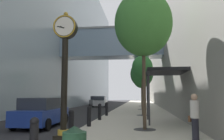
# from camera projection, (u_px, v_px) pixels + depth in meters

# --- Properties ---
(ground_plane) EXTENTS (110.00, 110.00, 0.00)m
(ground_plane) POSITION_uv_depth(u_px,v_px,m) (116.00, 110.00, 29.54)
(ground_plane) COLOR #262628
(ground_plane) RESTS_ON ground
(sidewalk_right) EXTENTS (5.97, 80.00, 0.14)m
(sidewalk_right) POSITION_uv_depth(u_px,v_px,m) (139.00, 108.00, 32.15)
(sidewalk_right) COLOR beige
(sidewalk_right) RESTS_ON ground
(building_block_left) EXTENTS (22.06, 80.00, 25.34)m
(building_block_left) POSITION_uv_depth(u_px,v_px,m) (44.00, 23.00, 35.16)
(building_block_left) COLOR #93A8B7
(building_block_left) RESTS_ON ground
(street_clock) EXTENTS (0.84, 0.55, 4.71)m
(street_clock) POSITION_uv_depth(u_px,v_px,m) (65.00, 70.00, 8.22)
(street_clock) COLOR black
(street_clock) RESTS_ON sidewalk_right
(bollard_nearest) EXTENTS (0.25, 0.25, 1.12)m
(bollard_nearest) POSITION_uv_depth(u_px,v_px,m) (34.00, 137.00, 6.21)
(bollard_nearest) COLOR black
(bollard_nearest) RESTS_ON sidewalk_right
(bollard_second) EXTENTS (0.25, 0.25, 1.12)m
(bollard_second) POSITION_uv_depth(u_px,v_px,m) (71.00, 123.00, 9.53)
(bollard_second) COLOR black
(bollard_second) RESTS_ON sidewalk_right
(bollard_third) EXTENTS (0.25, 0.25, 1.12)m
(bollard_third) POSITION_uv_depth(u_px,v_px,m) (89.00, 115.00, 12.86)
(bollard_third) COLOR black
(bollard_third) RESTS_ON sidewalk_right
(bollard_fourth) EXTENTS (0.25, 0.25, 1.12)m
(bollard_fourth) POSITION_uv_depth(u_px,v_px,m) (100.00, 111.00, 16.18)
(bollard_fourth) COLOR black
(bollard_fourth) RESTS_ON sidewalk_right
(bollard_fifth) EXTENTS (0.25, 0.25, 1.12)m
(bollard_fifth) POSITION_uv_depth(u_px,v_px,m) (107.00, 108.00, 19.51)
(bollard_fifth) COLOR black
(bollard_fifth) RESTS_ON sidewalk_right
(street_tree_near) EXTENTS (3.00, 3.00, 7.16)m
(street_tree_near) POSITION_uv_depth(u_px,v_px,m) (143.00, 24.00, 12.14)
(street_tree_near) COLOR #333335
(street_tree_near) RESTS_ON sidewalk_right
(street_tree_mid_near) EXTENTS (1.81, 1.81, 5.14)m
(street_tree_mid_near) POSITION_uv_depth(u_px,v_px,m) (142.00, 68.00, 20.19)
(street_tree_mid_near) COLOR #333335
(street_tree_mid_near) RESTS_ON sidewalk_right
(street_tree_mid_far) EXTENTS (2.78, 2.78, 5.88)m
(street_tree_mid_far) POSITION_uv_depth(u_px,v_px,m) (142.00, 74.00, 28.42)
(street_tree_mid_far) COLOR #333335
(street_tree_mid_far) RESTS_ON sidewalk_right
(street_tree_far) EXTENTS (2.71, 2.71, 5.89)m
(street_tree_far) POSITION_uv_depth(u_px,v_px,m) (141.00, 78.00, 36.63)
(street_tree_far) COLOR #333335
(street_tree_far) RESTS_ON sidewalk_right
(pedestrian_walking) EXTENTS (0.46, 0.52, 1.76)m
(pedestrian_walking) POSITION_uv_depth(u_px,v_px,m) (195.00, 115.00, 8.89)
(pedestrian_walking) COLOR #23232D
(pedestrian_walking) RESTS_ON sidewalk_right
(storefront_awning) EXTENTS (2.40, 3.60, 3.30)m
(storefront_awning) POSITION_uv_depth(u_px,v_px,m) (165.00, 73.00, 14.92)
(storefront_awning) COLOR black
(storefront_awning) RESTS_ON sidewalk_right
(car_white_near) EXTENTS (2.15, 4.11, 1.68)m
(car_white_near) POSITION_uv_depth(u_px,v_px,m) (100.00, 102.00, 36.53)
(car_white_near) COLOR silver
(car_white_near) RESTS_ON ground
(car_blue_mid) EXTENTS (2.18, 4.57, 1.69)m
(car_blue_mid) POSITION_uv_depth(u_px,v_px,m) (42.00, 113.00, 13.73)
(car_blue_mid) COLOR navy
(car_blue_mid) RESTS_ON ground
(car_grey_far) EXTENTS (1.93, 4.49, 1.66)m
(car_grey_far) POSITION_uv_depth(u_px,v_px,m) (96.00, 101.00, 42.42)
(car_grey_far) COLOR slate
(car_grey_far) RESTS_ON ground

